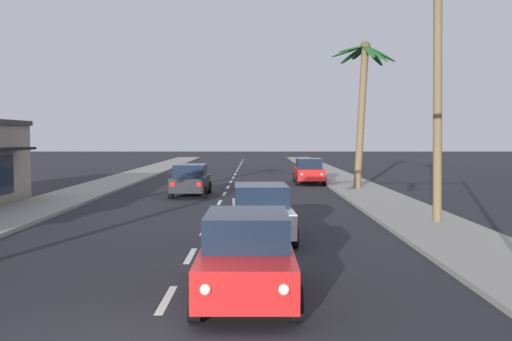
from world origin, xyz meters
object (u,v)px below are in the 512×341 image
object	(u,v)px
sedan_third_in_queue	(260,212)
palm_right_second	(437,23)
palm_right_third	(361,89)
sedan_lead_at_stop_bar	(246,255)
traffic_signal_mast	(362,3)
sedan_oncoming_far	(190,180)
sedan_parked_nearest_kerb	(308,171)

from	to	relation	value
sedan_third_in_queue	palm_right_second	xyz separation A→B (m)	(6.23, 2.89, 6.29)
palm_right_second	palm_right_third	size ratio (longest dim) A/B	1.11
sedan_third_in_queue	palm_right_third	world-z (taller)	palm_right_third
sedan_third_in_queue	palm_right_second	world-z (taller)	palm_right_second
sedan_lead_at_stop_bar	palm_right_third	bearing A→B (deg)	74.36
traffic_signal_mast	sedan_oncoming_far	world-z (taller)	traffic_signal_mast
sedan_oncoming_far	traffic_signal_mast	bearing A→B (deg)	-77.36
sedan_parked_nearest_kerb	palm_right_third	bearing A→B (deg)	-60.90
sedan_third_in_queue	palm_right_third	distance (m)	17.95
traffic_signal_mast	sedan_parked_nearest_kerb	distance (m)	30.60
sedan_third_in_queue	sedan_parked_nearest_kerb	bearing A→B (deg)	80.86
palm_right_second	traffic_signal_mast	bearing A→B (deg)	-111.65
sedan_lead_at_stop_bar	sedan_parked_nearest_kerb	distance (m)	27.72
sedan_parked_nearest_kerb	palm_right_third	xyz separation A→B (m)	(2.65, -4.77, 5.01)
sedan_parked_nearest_kerb	palm_right_third	size ratio (longest dim) A/B	0.52
palm_right_second	palm_right_third	bearing A→B (deg)	90.91
sedan_oncoming_far	palm_right_second	distance (m)	15.46
sedan_lead_at_stop_bar	sedan_oncoming_far	world-z (taller)	same
sedan_lead_at_stop_bar	sedan_oncoming_far	distance (m)	19.83
sedan_third_in_queue	palm_right_third	bearing A→B (deg)	69.55
sedan_lead_at_stop_bar	palm_right_second	xyz separation A→B (m)	(6.56, 9.44, 6.29)
sedan_third_in_queue	sedan_oncoming_far	bearing A→B (deg)	105.57
traffic_signal_mast	sedan_parked_nearest_kerb	xyz separation A→B (m)	(1.98, 30.24, -4.23)
sedan_third_in_queue	palm_right_second	distance (m)	9.31
sedan_parked_nearest_kerb	palm_right_second	distance (m)	19.31
sedan_lead_at_stop_bar	palm_right_third	size ratio (longest dim) A/B	0.52
palm_right_second	sedan_third_in_queue	bearing A→B (deg)	-155.15
sedan_oncoming_far	palm_right_third	size ratio (longest dim) A/B	0.52
palm_right_third	sedan_parked_nearest_kerb	bearing A→B (deg)	119.10
traffic_signal_mast	palm_right_second	distance (m)	13.29
sedan_lead_at_stop_bar	sedan_third_in_queue	bearing A→B (deg)	87.08
sedan_third_in_queue	palm_right_second	size ratio (longest dim) A/B	0.47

